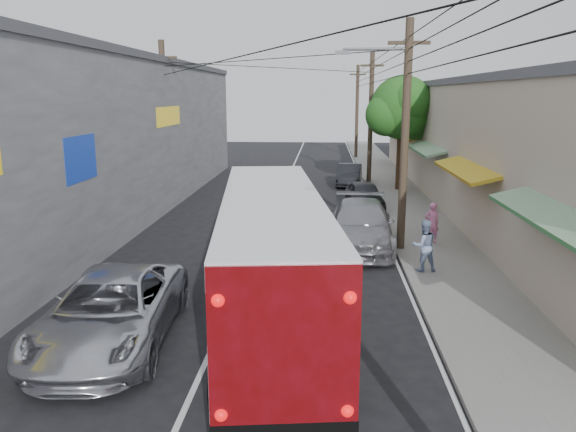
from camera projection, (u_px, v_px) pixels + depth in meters
name	position (u px, v px, depth m)	size (l,w,h in m)	color
sidewalk	(408.00, 211.00, 26.91)	(3.00, 80.00, 0.12)	slate
building_right	(496.00, 143.00, 27.92)	(7.09, 40.00, 6.25)	#B3A28E
building_left	(81.00, 137.00, 25.15)	(7.20, 36.00, 7.25)	gray
utility_poles	(339.00, 124.00, 26.58)	(11.80, 45.28, 8.00)	#473828
street_tree	(403.00, 110.00, 31.78)	(4.40, 4.00, 6.60)	#3F2B19
coach_bus	(272.00, 256.00, 13.73)	(3.65, 11.22, 3.18)	white
jeepney	(111.00, 311.00, 12.51)	(2.62, 5.69, 1.58)	silver
parked_suv	(361.00, 225.00, 20.53)	(2.32, 5.72, 1.66)	#929199
parked_car_mid	(364.00, 195.00, 27.50)	(1.60, 3.97, 1.35)	#232328
parked_car_far	(349.00, 175.00, 34.55)	(1.41, 4.03, 1.33)	black
pedestrian_near	(432.00, 223.00, 20.70)	(0.56, 0.36, 1.52)	pink
pedestrian_far	(424.00, 246.00, 17.38)	(0.79, 0.61, 1.62)	#8094BB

